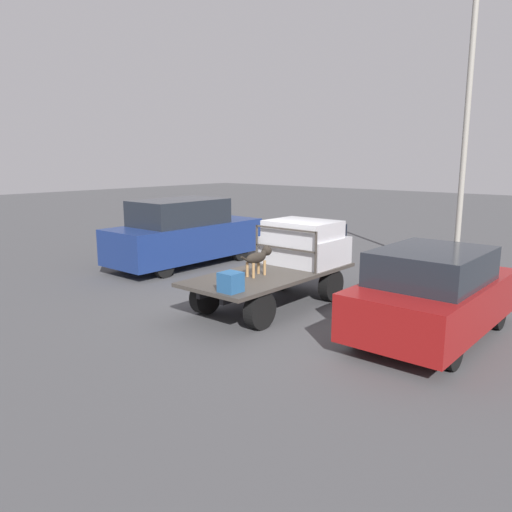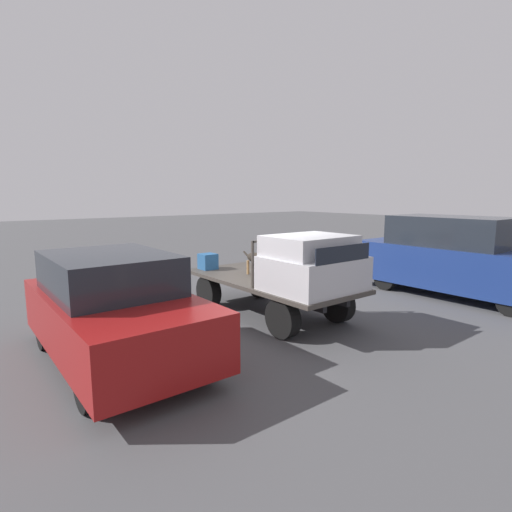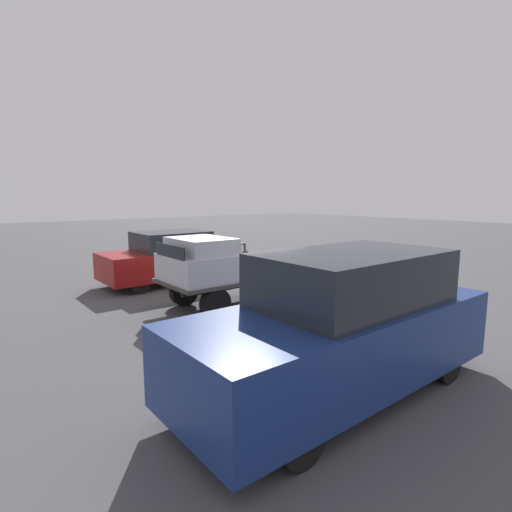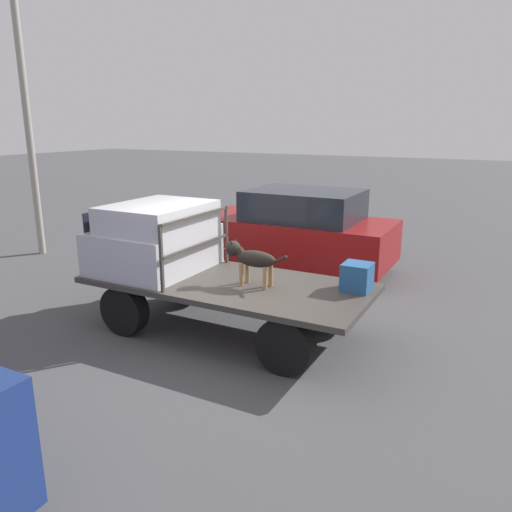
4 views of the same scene
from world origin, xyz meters
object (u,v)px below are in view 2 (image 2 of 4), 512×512
at_px(flatbed_truck, 269,288).
at_px(dog, 259,258).
at_px(parked_sedan, 114,308).
at_px(parked_pickup_far, 456,258).
at_px(cargo_crate, 208,261).

relative_size(flatbed_truck, dog, 4.21).
bearing_deg(parked_sedan, parked_pickup_far, 79.50).
distance_m(flatbed_truck, dog, 0.72).
height_order(cargo_crate, parked_pickup_far, parked_pickup_far).
bearing_deg(flatbed_truck, dog, 177.06).
relative_size(dog, parked_pickup_far, 0.20).
relative_size(parked_sedan, parked_pickup_far, 0.80).
bearing_deg(parked_sedan, cargo_crate, 124.40).
xyz_separation_m(dog, cargo_crate, (-1.39, -0.48, -0.21)).
bearing_deg(flatbed_truck, parked_sedan, -83.55).
bearing_deg(parked_sedan, dog, 101.25).
distance_m(flatbed_truck, cargo_crate, 1.88).
height_order(dog, parked_sedan, parked_sedan).
bearing_deg(flatbed_truck, parked_pickup_far, 70.28).
distance_m(flatbed_truck, parked_pickup_far, 5.08).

